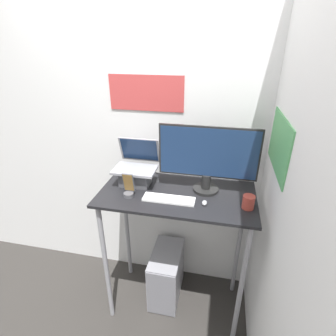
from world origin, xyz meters
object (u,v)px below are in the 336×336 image
keyboard (169,199)px  mouse (204,203)px  cell_phone (129,189)px  laptop (136,172)px  monitor (208,159)px  computer_tower (166,274)px

keyboard → mouse: size_ratio=6.56×
mouse → cell_phone: cell_phone is taller
laptop → monitor: bearing=0.3°
monitor → cell_phone: 0.55m
keyboard → mouse: (0.23, -0.00, 0.00)m
monitor → cell_phone: bearing=-159.9°
laptop → mouse: bearing=-19.0°
laptop → keyboard: bearing=-32.1°
keyboard → computer_tower: (-0.05, 0.16, -0.85)m
keyboard → computer_tower: keyboard is taller
laptop → mouse: (0.50, -0.17, -0.08)m
monitor → cell_phone: size_ratio=3.89×
keyboard → cell_phone: size_ratio=2.02×
monitor → cell_phone: (-0.49, -0.18, -0.19)m
laptop → monitor: (0.49, 0.00, 0.15)m
keyboard → cell_phone: bearing=-178.9°
computer_tower → mouse: bearing=-29.4°
monitor → mouse: (0.01, -0.18, -0.23)m
mouse → computer_tower: size_ratio=0.11×
laptop → monitor: monitor is taller
monitor → keyboard: monitor is taller
monitor → computer_tower: 1.11m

